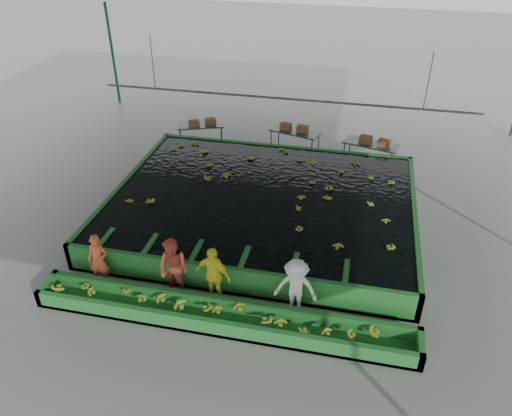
% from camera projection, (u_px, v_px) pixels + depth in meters
% --- Properties ---
extents(ground, '(80.00, 80.00, 0.00)m').
position_uv_depth(ground, '(253.00, 243.00, 15.87)').
color(ground, gray).
rests_on(ground, ground).
extents(shed_roof, '(20.00, 22.00, 0.04)m').
position_uv_depth(shed_roof, '(252.00, 90.00, 13.19)').
color(shed_roof, '#8E929A').
rests_on(shed_roof, shed_posts).
extents(shed_posts, '(20.00, 22.00, 5.00)m').
position_uv_depth(shed_posts, '(252.00, 174.00, 14.53)').
color(shed_posts, '#175C30').
rests_on(shed_posts, ground).
extents(flotation_tank, '(10.00, 8.00, 0.90)m').
position_uv_depth(flotation_tank, '(262.00, 206.00, 16.86)').
color(flotation_tank, '#23702A').
rests_on(flotation_tank, ground).
extents(tank_water, '(9.70, 7.70, 0.00)m').
position_uv_depth(tank_water, '(263.00, 196.00, 16.65)').
color(tank_water, black).
rests_on(tank_water, flotation_tank).
extents(sorting_trough, '(10.00, 1.00, 0.50)m').
position_uv_depth(sorting_trough, '(221.00, 316.00, 12.77)').
color(sorting_trough, '#23702A').
rests_on(sorting_trough, ground).
extents(cableway_rail, '(0.08, 0.08, 14.00)m').
position_uv_depth(cableway_rail, '(283.00, 99.00, 18.38)').
color(cableway_rail, '#59605B').
rests_on(cableway_rail, shed_roof).
extents(rail_hanger_left, '(0.04, 0.04, 2.00)m').
position_uv_depth(rail_hanger_left, '(153.00, 63.00, 18.76)').
color(rail_hanger_left, '#59605B').
rests_on(rail_hanger_left, shed_roof).
extents(rail_hanger_right, '(0.04, 0.04, 2.00)m').
position_uv_depth(rail_hanger_right, '(428.00, 81.00, 16.92)').
color(rail_hanger_right, '#59605B').
rests_on(rail_hanger_right, shed_roof).
extents(worker_a, '(0.62, 0.43, 1.61)m').
position_uv_depth(worker_a, '(98.00, 260.00, 13.82)').
color(worker_a, '#EC5A31').
rests_on(worker_a, ground).
extents(worker_b, '(1.04, 0.90, 1.82)m').
position_uv_depth(worker_b, '(174.00, 269.00, 13.35)').
color(worker_b, '#DC5942').
rests_on(worker_b, ground).
extents(worker_c, '(1.11, 0.67, 1.76)m').
position_uv_depth(worker_c, '(213.00, 275.00, 13.17)').
color(worker_c, '#FDF52D').
rests_on(worker_c, ground).
extents(worker_d, '(1.13, 0.66, 1.73)m').
position_uv_depth(worker_d, '(296.00, 288.00, 12.77)').
color(worker_d, white).
rests_on(worker_d, ground).
extents(packing_table_left, '(2.15, 1.43, 0.91)m').
position_uv_depth(packing_table_left, '(201.00, 134.00, 21.87)').
color(packing_table_left, '#59605B').
rests_on(packing_table_left, ground).
extents(packing_table_mid, '(2.25, 1.39, 0.95)m').
position_uv_depth(packing_table_mid, '(295.00, 141.00, 21.21)').
color(packing_table_mid, '#59605B').
rests_on(packing_table_mid, ground).
extents(packing_table_right, '(2.27, 1.40, 0.96)m').
position_uv_depth(packing_table_right, '(369.00, 154.00, 20.15)').
color(packing_table_right, '#59605B').
rests_on(packing_table_right, ground).
extents(box_stack_left, '(1.19, 0.85, 0.25)m').
position_uv_depth(box_stack_left, '(202.00, 125.00, 21.57)').
color(box_stack_left, brown).
rests_on(box_stack_left, packing_table_left).
extents(box_stack_mid, '(1.24, 0.51, 0.26)m').
position_uv_depth(box_stack_mid, '(294.00, 131.00, 20.96)').
color(box_stack_mid, brown).
rests_on(box_stack_mid, packing_table_mid).
extents(box_stack_right, '(1.27, 0.66, 0.26)m').
position_uv_depth(box_stack_right, '(374.00, 144.00, 19.81)').
color(box_stack_right, brown).
rests_on(box_stack_right, packing_table_right).
extents(floating_bananas, '(9.11, 6.21, 0.12)m').
position_uv_depth(floating_bananas, '(267.00, 185.00, 17.31)').
color(floating_bananas, olive).
rests_on(floating_bananas, tank_water).
extents(trough_bananas, '(9.02, 0.60, 0.12)m').
position_uv_depth(trough_bananas, '(221.00, 312.00, 12.69)').
color(trough_bananas, olive).
rests_on(trough_bananas, sorting_trough).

